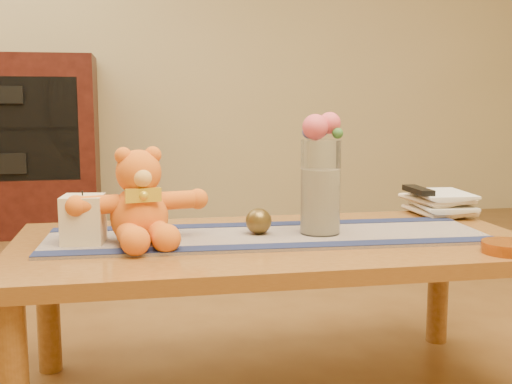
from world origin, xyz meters
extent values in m
plane|color=tan|center=(0.00, 2.75, 1.35)|extent=(5.50, 0.00, 5.50)
cube|color=brown|center=(0.00, 0.00, 0.43)|extent=(1.40, 0.70, 0.04)
cylinder|color=brown|center=(-0.64, 0.29, 0.21)|extent=(0.07, 0.07, 0.41)
cylinder|color=brown|center=(0.64, 0.29, 0.21)|extent=(0.07, 0.07, 0.41)
cube|color=#1B1A4B|center=(-0.01, 0.02, 0.45)|extent=(1.21, 0.40, 0.01)
cube|color=#161E44|center=(-0.02, -0.13, 0.46)|extent=(1.20, 0.11, 0.00)
cube|color=#161E44|center=(-0.01, 0.16, 0.46)|extent=(1.20, 0.11, 0.00)
cube|color=beige|center=(-0.50, 0.01, 0.52)|extent=(0.11, 0.11, 0.12)
cylinder|color=black|center=(-0.50, 0.01, 0.59)|extent=(0.00, 0.00, 0.01)
cylinder|color=silver|center=(0.13, 0.01, 0.59)|extent=(0.11, 0.11, 0.26)
cylinder|color=beige|center=(0.13, 0.01, 0.55)|extent=(0.09, 0.09, 0.18)
sphere|color=#DC4D5E|center=(0.11, 0.00, 0.75)|extent=(0.07, 0.07, 0.07)
sphere|color=#DC4D5E|center=(0.16, 0.01, 0.76)|extent=(0.06, 0.06, 0.06)
sphere|color=#5158AF|center=(0.14, 0.04, 0.75)|extent=(0.04, 0.04, 0.04)
sphere|color=#5158AF|center=(0.10, 0.03, 0.74)|extent=(0.04, 0.04, 0.04)
sphere|color=#33662D|center=(0.17, -0.01, 0.74)|extent=(0.03, 0.03, 0.03)
sphere|color=#53401B|center=(-0.04, 0.03, 0.49)|extent=(0.07, 0.07, 0.07)
imported|color=beige|center=(0.53, 0.26, 0.46)|extent=(0.17, 0.23, 0.02)
imported|color=beige|center=(0.54, 0.26, 0.48)|extent=(0.19, 0.24, 0.02)
imported|color=beige|center=(0.53, 0.26, 0.50)|extent=(0.18, 0.24, 0.02)
imported|color=beige|center=(0.54, 0.26, 0.52)|extent=(0.18, 0.23, 0.02)
cube|color=black|center=(0.53, 0.25, 0.54)|extent=(0.05, 0.16, 0.02)
cylinder|color=#BF5914|center=(0.53, -0.27, 0.46)|extent=(0.17, 0.17, 0.03)
camera|label=1|loc=(-0.37, -1.67, 0.82)|focal=44.74mm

